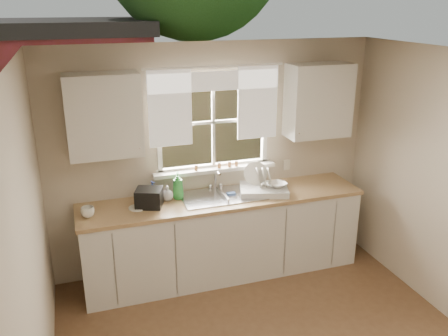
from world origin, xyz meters
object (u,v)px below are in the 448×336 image
object	(u,v)px
soap_bottle_a	(178,185)
black_appliance	(149,198)
cup	(88,212)
dish_rack	(263,187)

from	to	relation	value
soap_bottle_a	black_appliance	xyz separation A→B (m)	(-0.32, -0.10, -0.05)
soap_bottle_a	black_appliance	world-z (taller)	soap_bottle_a
soap_bottle_a	black_appliance	distance (m)	0.34
black_appliance	soap_bottle_a	bearing A→B (deg)	38.10
cup	black_appliance	bearing A→B (deg)	-4.32
soap_bottle_a	black_appliance	size ratio (longest dim) A/B	1.16
dish_rack	cup	distance (m)	1.85
dish_rack	soap_bottle_a	world-z (taller)	dish_rack
cup	black_appliance	xyz separation A→B (m)	(0.61, 0.06, 0.04)
dish_rack	cup	xyz separation A→B (m)	(-1.85, -0.04, -0.01)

